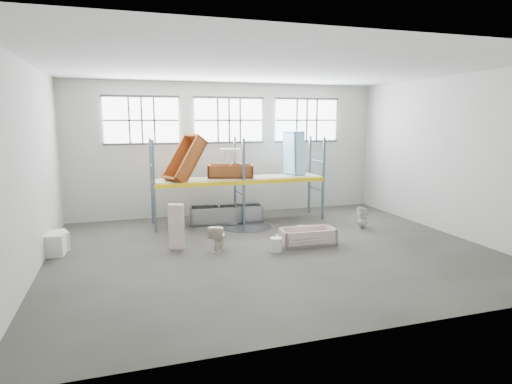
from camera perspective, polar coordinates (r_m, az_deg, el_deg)
name	(u,v)px	position (r m, az deg, el deg)	size (l,w,h in m)	color
floor	(272,251)	(12.21, 2.12, -7.87)	(12.00, 10.00, 0.10)	#4E4A43
ceiling	(273,65)	(11.72, 2.29, 16.64)	(12.00, 10.00, 0.10)	silver
wall_back	(229,149)	(16.52, -3.70, 5.75)	(12.00, 0.10, 5.00)	#B2B2A6
wall_front	(376,190)	(7.17, 15.82, 0.24)	(12.00, 0.10, 5.00)	#B5B4A8
wall_left	(27,169)	(11.23, -28.35, 2.75)	(0.10, 10.00, 5.00)	#9E9E93
wall_right	(453,156)	(14.85, 24.85, 4.43)	(0.10, 10.00, 5.00)	#B0B0A4
window_left	(142,120)	(15.92, -15.06, 9.26)	(2.60, 0.04, 1.60)	white
window_mid	(229,120)	(16.37, -3.65, 9.57)	(2.60, 0.04, 1.60)	white
window_right	(306,120)	(17.42, 6.78, 9.53)	(2.60, 0.04, 1.60)	white
rack_upright_la	(154,187)	(14.06, -13.50, 0.70)	(0.08, 0.08, 3.00)	slate
rack_upright_lb	(152,181)	(15.24, -13.82, 1.38)	(0.08, 0.08, 3.00)	slate
rack_upright_ma	(244,183)	(14.56, -1.65, 1.28)	(0.08, 0.08, 3.00)	slate
rack_upright_mb	(235,178)	(15.71, -2.83, 1.89)	(0.08, 0.08, 3.00)	slate
rack_upright_ra	(323,179)	(15.63, 9.00, 1.74)	(0.08, 0.08, 3.00)	slate
rack_upright_rb	(310,175)	(16.71, 7.18, 2.29)	(0.08, 0.08, 3.00)	slate
rack_beam_front	(244,183)	(14.56, -1.65, 1.28)	(6.00, 0.10, 0.14)	yellow
rack_beam_back	(235,178)	(15.71, -2.83, 1.89)	(6.00, 0.10, 0.14)	yellow
shelf_deck	(239,178)	(15.12, -2.26, 1.89)	(5.90, 1.10, 0.03)	gray
wet_patch	(246,226)	(14.67, -1.40, -4.63)	(1.80, 1.80, 0.00)	black
bathtub_beige	(307,236)	(12.66, 6.87, -5.94)	(1.59, 0.75, 0.47)	#C8ACA5
cistern_spare	(303,231)	(13.02, 6.34, -5.28)	(0.37, 0.18, 0.36)	beige
sink_in_tub	(283,237)	(12.78, 3.67, -6.09)	(0.47, 0.47, 0.16)	#C3AB9F
toilet_beige	(218,237)	(12.06, -5.16, -6.05)	(0.41, 0.72, 0.73)	silver
cistern_tall	(176,227)	(12.25, -10.60, -4.59)	(0.42, 0.27, 1.29)	beige
toilet_white	(363,217)	(14.86, 14.12, -3.31)	(0.33, 0.33, 0.72)	silver
steel_tub_left	(214,215)	(15.09, -5.71, -3.09)	(1.65, 0.77, 0.61)	#9B9CA1
steel_tub_right	(240,213)	(15.44, -2.20, -2.81)	(1.58, 0.74, 0.58)	#ACADB5
rust_tub_flat	(231,171)	(15.15, -3.42, 2.81)	(1.60, 0.75, 0.45)	brown
rust_tub_tilted	(185,159)	(14.63, -9.53, 4.32)	(1.74, 0.81, 0.49)	#98501D
sink_on_shelf	(231,164)	(14.81, -3.43, 3.73)	(0.67, 0.52, 0.60)	silver
blue_tub_upright	(294,153)	(15.88, 5.09, 5.19)	(1.61, 0.75, 0.45)	#94D3F7
bucket	(276,245)	(11.95, 2.71, -7.04)	(0.33, 0.33, 0.38)	beige
carton_near	(51,245)	(12.83, -25.74, -6.38)	(0.68, 0.59, 0.59)	silver
carton_far	(56,241)	(13.25, -25.25, -5.98)	(0.63, 0.63, 0.53)	silver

